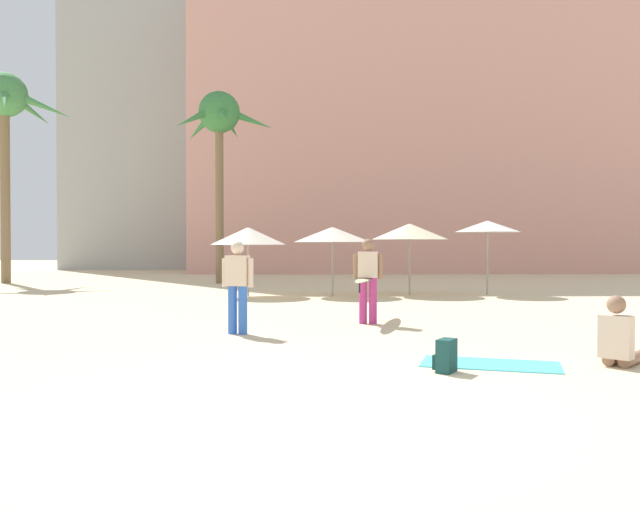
{
  "coord_description": "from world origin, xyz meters",
  "views": [
    {
      "loc": [
        -0.05,
        -6.42,
        1.6
      ],
      "look_at": [
        0.24,
        6.06,
        1.38
      ],
      "focal_mm": 36.15,
      "sensor_mm": 36.0,
      "label": 1
    }
  ],
  "objects_px": {
    "cafe_umbrella_1": "(410,232)",
    "person_mid_left": "(620,341)",
    "palm_tree_left": "(5,109)",
    "palm_tree_far_left": "(219,123)",
    "cafe_umbrella_0": "(487,227)",
    "beach_towel": "(490,364)",
    "backpack": "(446,356)",
    "cafe_umbrella_2": "(248,236)",
    "person_far_right": "(367,278)",
    "person_far_left": "(238,283)",
    "cafe_umbrella_3": "(333,235)"
  },
  "relations": [
    {
      "from": "cafe_umbrella_2",
      "to": "cafe_umbrella_0",
      "type": "bearing_deg",
      "value": 2.77
    },
    {
      "from": "palm_tree_left",
      "to": "person_far_right",
      "type": "bearing_deg",
      "value": -45.56
    },
    {
      "from": "cafe_umbrella_1",
      "to": "person_far_right",
      "type": "xyz_separation_m",
      "value": [
        -2.06,
        -7.36,
        -1.09
      ]
    },
    {
      "from": "beach_towel",
      "to": "person_mid_left",
      "type": "xyz_separation_m",
      "value": [
        1.69,
        -0.11,
        0.32
      ]
    },
    {
      "from": "backpack",
      "to": "cafe_umbrella_3",
      "type": "bearing_deg",
      "value": -52.23
    },
    {
      "from": "cafe_umbrella_1",
      "to": "person_far_right",
      "type": "height_order",
      "value": "cafe_umbrella_1"
    },
    {
      "from": "cafe_umbrella_1",
      "to": "person_mid_left",
      "type": "relative_size",
      "value": 2.59
    },
    {
      "from": "person_mid_left",
      "to": "cafe_umbrella_1",
      "type": "bearing_deg",
      "value": 48.03
    },
    {
      "from": "person_far_right",
      "to": "person_mid_left",
      "type": "distance_m",
      "value": 5.54
    },
    {
      "from": "cafe_umbrella_1",
      "to": "person_far_left",
      "type": "height_order",
      "value": "cafe_umbrella_1"
    },
    {
      "from": "cafe_umbrella_3",
      "to": "beach_towel",
      "type": "distance_m",
      "value": 11.83
    },
    {
      "from": "cafe_umbrella_0",
      "to": "beach_towel",
      "type": "relative_size",
      "value": 1.32
    },
    {
      "from": "cafe_umbrella_1",
      "to": "backpack",
      "type": "bearing_deg",
      "value": -97.22
    },
    {
      "from": "beach_towel",
      "to": "palm_tree_far_left",
      "type": "bearing_deg",
      "value": 108.22
    },
    {
      "from": "palm_tree_left",
      "to": "backpack",
      "type": "relative_size",
      "value": 20.76
    },
    {
      "from": "cafe_umbrella_2",
      "to": "palm_tree_left",
      "type": "bearing_deg",
      "value": 146.5
    },
    {
      "from": "palm_tree_left",
      "to": "person_far_left",
      "type": "distance_m",
      "value": 20.12
    },
    {
      "from": "palm_tree_far_left",
      "to": "person_far_right",
      "type": "distance_m",
      "value": 15.54
    },
    {
      "from": "palm_tree_far_left",
      "to": "cafe_umbrella_1",
      "type": "xyz_separation_m",
      "value": [
        6.87,
        -6.29,
        -4.58
      ]
    },
    {
      "from": "cafe_umbrella_0",
      "to": "cafe_umbrella_1",
      "type": "xyz_separation_m",
      "value": [
        -2.47,
        0.1,
        -0.16
      ]
    },
    {
      "from": "backpack",
      "to": "person_mid_left",
      "type": "xyz_separation_m",
      "value": [
        2.4,
        0.38,
        0.13
      ]
    },
    {
      "from": "palm_tree_far_left",
      "to": "cafe_umbrella_0",
      "type": "xyz_separation_m",
      "value": [
        9.34,
        -6.39,
        -4.43
      ]
    },
    {
      "from": "cafe_umbrella_0",
      "to": "cafe_umbrella_1",
      "type": "distance_m",
      "value": 2.48
    },
    {
      "from": "palm_tree_left",
      "to": "person_far_right",
      "type": "height_order",
      "value": "palm_tree_left"
    },
    {
      "from": "palm_tree_left",
      "to": "person_far_left",
      "type": "relative_size",
      "value": 5.23
    },
    {
      "from": "backpack",
      "to": "person_far_right",
      "type": "height_order",
      "value": "person_far_right"
    },
    {
      "from": "cafe_umbrella_0",
      "to": "person_far_left",
      "type": "relative_size",
      "value": 1.42
    },
    {
      "from": "palm_tree_far_left",
      "to": "cafe_umbrella_2",
      "type": "distance_m",
      "value": 8.43
    },
    {
      "from": "palm_tree_left",
      "to": "cafe_umbrella_2",
      "type": "xyz_separation_m",
      "value": [
        10.64,
        -7.04,
        -5.37
      ]
    },
    {
      "from": "cafe_umbrella_3",
      "to": "person_far_right",
      "type": "height_order",
      "value": "cafe_umbrella_3"
    },
    {
      "from": "cafe_umbrella_0",
      "to": "beach_towel",
      "type": "xyz_separation_m",
      "value": [
        -3.34,
        -11.84,
        -2.17
      ]
    },
    {
      "from": "backpack",
      "to": "palm_tree_left",
      "type": "bearing_deg",
      "value": -19.82
    },
    {
      "from": "backpack",
      "to": "cafe_umbrella_0",
      "type": "bearing_deg",
      "value": -74.68
    },
    {
      "from": "cafe_umbrella_3",
      "to": "person_mid_left",
      "type": "bearing_deg",
      "value": -74.2
    },
    {
      "from": "palm_tree_left",
      "to": "person_mid_left",
      "type": "distance_m",
      "value": 25.87
    },
    {
      "from": "cafe_umbrella_3",
      "to": "person_far_left",
      "type": "distance_m",
      "value": 8.83
    },
    {
      "from": "palm_tree_left",
      "to": "backpack",
      "type": "xyz_separation_m",
      "value": [
        14.16,
        -19.01,
        -7.03
      ]
    },
    {
      "from": "beach_towel",
      "to": "backpack",
      "type": "relative_size",
      "value": 4.28
    },
    {
      "from": "cafe_umbrella_2",
      "to": "beach_towel",
      "type": "height_order",
      "value": "cafe_umbrella_2"
    },
    {
      "from": "cafe_umbrella_3",
      "to": "palm_tree_far_left",
      "type": "bearing_deg",
      "value": 123.38
    },
    {
      "from": "palm_tree_far_left",
      "to": "beach_towel",
      "type": "height_order",
      "value": "palm_tree_far_left"
    },
    {
      "from": "cafe_umbrella_1",
      "to": "beach_towel",
      "type": "relative_size",
      "value": 1.36
    },
    {
      "from": "cafe_umbrella_0",
      "to": "person_mid_left",
      "type": "distance_m",
      "value": 12.21
    },
    {
      "from": "person_far_right",
      "to": "backpack",
      "type": "bearing_deg",
      "value": -164.23
    },
    {
      "from": "palm_tree_left",
      "to": "person_far_left",
      "type": "xyz_separation_m",
      "value": [
        11.19,
        -15.48,
        -6.32
      ]
    },
    {
      "from": "palm_tree_far_left",
      "to": "person_far_right",
      "type": "xyz_separation_m",
      "value": [
        4.8,
        -13.65,
        -5.67
      ]
    },
    {
      "from": "cafe_umbrella_0",
      "to": "person_far_left",
      "type": "xyz_separation_m",
      "value": [
        -7.02,
        -8.8,
        -1.26
      ]
    },
    {
      "from": "palm_tree_far_left",
      "to": "cafe_umbrella_2",
      "type": "xyz_separation_m",
      "value": [
        1.77,
        -6.75,
        -4.73
      ]
    },
    {
      "from": "cafe_umbrella_0",
      "to": "person_far_left",
      "type": "distance_m",
      "value": 11.32
    },
    {
      "from": "person_far_left",
      "to": "person_mid_left",
      "type": "xyz_separation_m",
      "value": [
        5.37,
        -3.15,
        -0.58
      ]
    }
  ]
}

